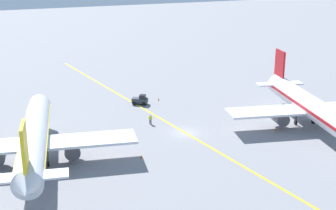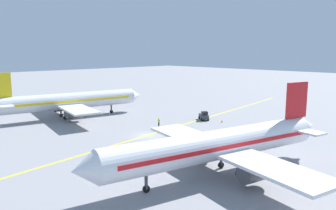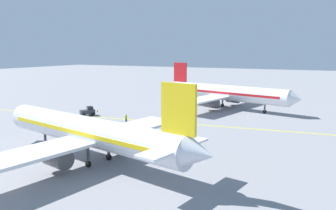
{
  "view_description": "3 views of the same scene",
  "coord_description": "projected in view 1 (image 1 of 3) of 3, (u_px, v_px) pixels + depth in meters",
  "views": [
    {
      "loc": [
        30.9,
        64.85,
        27.88
      ],
      "look_at": [
        1.94,
        -2.69,
        4.28
      ],
      "focal_mm": 50.0,
      "sensor_mm": 36.0,
      "label": 1
    },
    {
      "loc": [
        -43.15,
        36.84,
        14.85
      ],
      "look_at": [
        0.02,
        -5.16,
        4.89
      ],
      "focal_mm": 35.0,
      "sensor_mm": 36.0,
      "label": 2
    },
    {
      "loc": [
        54.87,
        28.6,
        13.61
      ],
      "look_at": [
        -0.11,
        0.83,
        3.42
      ],
      "focal_mm": 35.0,
      "sensor_mm": 36.0,
      "label": 3
    }
  ],
  "objects": [
    {
      "name": "ground_plane",
      "position": [
        185.0,
        133.0,
        76.87
      ],
      "size": [
        400.0,
        400.0,
        0.0
      ],
      "primitive_type": "plane",
      "color": "gray"
    },
    {
      "name": "apron_yellow_centreline",
      "position": [
        185.0,
        133.0,
        76.87
      ],
      "size": [
        15.84,
        119.05,
        0.01
      ],
      "primitive_type": "cube",
      "rotation": [
        0.0,
        0.0,
        0.13
      ],
      "color": "yellow",
      "rests_on": "ground"
    },
    {
      "name": "airplane_at_gate",
      "position": [
        310.0,
        107.0,
        78.23
      ],
      "size": [
        28.45,
        35.21,
        10.6
      ],
      "color": "white",
      "rests_on": "ground"
    },
    {
      "name": "airplane_adjacent_stand",
      "position": [
        35.0,
        138.0,
        64.72
      ],
      "size": [
        28.48,
        35.36,
        10.6
      ],
      "color": "silver",
      "rests_on": "ground"
    },
    {
      "name": "baggage_tug_dark",
      "position": [
        140.0,
        100.0,
        91.34
      ],
      "size": [
        3.32,
        2.95,
        2.11
      ],
      "color": "#333842",
      "rests_on": "ground"
    },
    {
      "name": "ground_crew_worker",
      "position": [
        150.0,
        119.0,
        80.63
      ],
      "size": [
        0.57,
        0.28,
        1.68
      ],
      "color": "#23232D",
      "rests_on": "ground"
    },
    {
      "name": "traffic_cone_near_nose",
      "position": [
        159.0,
        99.0,
        93.9
      ],
      "size": [
        0.32,
        0.32,
        0.55
      ],
      "primitive_type": "cone",
      "color": "orange",
      "rests_on": "ground"
    },
    {
      "name": "traffic_cone_mid_apron",
      "position": [
        141.0,
        157.0,
        67.15
      ],
      "size": [
        0.32,
        0.32,
        0.55
      ],
      "primitive_type": "cone",
      "color": "orange",
      "rests_on": "ground"
    },
    {
      "name": "traffic_cone_by_wingtip",
      "position": [
        276.0,
        129.0,
        77.92
      ],
      "size": [
        0.32,
        0.32,
        0.55
      ],
      "primitive_type": "cone",
      "color": "orange",
      "rests_on": "ground"
    },
    {
      "name": "traffic_cone_far_edge",
      "position": [
        144.0,
        102.0,
        92.04
      ],
      "size": [
        0.32,
        0.32,
        0.55
      ],
      "primitive_type": "cone",
      "color": "orange",
      "rests_on": "ground"
    }
  ]
}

